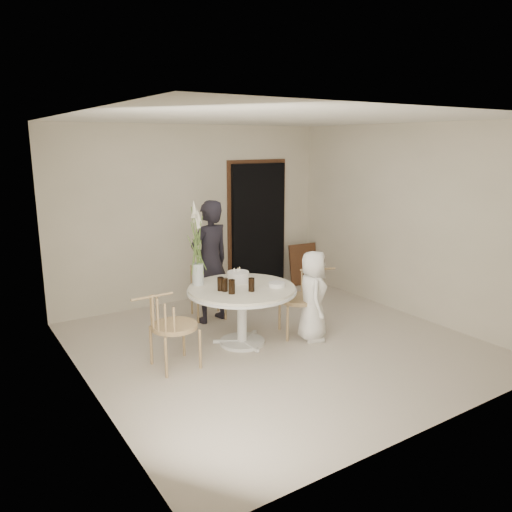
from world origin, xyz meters
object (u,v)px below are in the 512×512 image
flower_vase (197,248)px  birthday_cake (238,277)px  table (242,296)px  chair_far (206,277)px  chair_left (164,320)px  chair_right (308,292)px  girl (210,262)px  boy (313,296)px

flower_vase → birthday_cake: bearing=-18.7°
table → chair_far: (0.13, 1.20, -0.06)m
chair_far → chair_left: 1.81m
birthday_cake → chair_far: bearing=87.3°
chair_left → chair_right: bearing=-92.1°
birthday_cake → table: bearing=-109.8°
chair_right → flower_vase: (-1.29, 0.55, 0.63)m
chair_left → birthday_cake: bearing=-73.7°
chair_far → chair_right: bearing=-47.9°
girl → birthday_cake: 0.72m
chair_left → flower_vase: 1.07m
boy → birthday_cake: 0.96m
table → girl: size_ratio=0.79×
chair_far → chair_right: chair_right is taller
chair_right → chair_left: (-1.97, 0.02, -0.00)m
girl → birthday_cake: bearing=79.8°
flower_vase → chair_left: bearing=-142.0°
flower_vase → boy: bearing=-30.9°
chair_far → chair_left: chair_left is taller
chair_right → chair_left: bearing=-69.4°
table → birthday_cake: size_ratio=4.84×
table → chair_far: chair_far is taller
boy → birthday_cake: bearing=82.3°
girl → boy: girl is taller
flower_vase → table: bearing=-43.4°
chair_left → girl: (1.14, 1.09, 0.28)m
boy → chair_far: bearing=53.9°
chair_right → girl: 1.42m
table → flower_vase: size_ratio=1.27×
boy → flower_vase: bearing=88.9°
table → chair_right: bearing=-11.2°
chair_far → birthday_cake: (-0.05, -0.99, 0.24)m
chair_right → flower_vase: flower_vase is taller
chair_right → boy: 0.19m
table → girl: (0.06, 0.94, 0.23)m
chair_left → birthday_cake: (1.16, 0.37, 0.23)m
table → girl: bearing=86.2°
table → chair_right: size_ratio=1.51×
table → flower_vase: (-0.40, 0.38, 0.58)m
chair_right → chair_left: size_ratio=1.00×
chair_far → chair_right: (0.77, -1.38, 0.02)m
table → flower_vase: 0.80m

